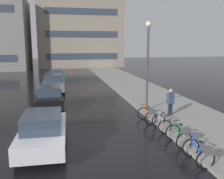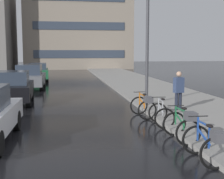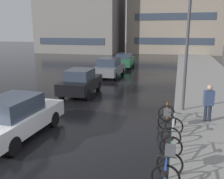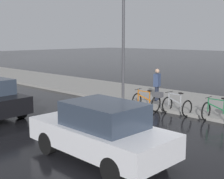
{
  "view_description": "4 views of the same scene",
  "coord_description": "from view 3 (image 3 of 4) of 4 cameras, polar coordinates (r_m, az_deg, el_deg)",
  "views": [
    {
      "loc": [
        -1.3,
        -9.36,
        4.35
      ],
      "look_at": [
        1.67,
        5.2,
        1.64
      ],
      "focal_mm": 40.0,
      "sensor_mm": 36.0,
      "label": 1
    },
    {
      "loc": [
        0.29,
        -8.18,
        2.57
      ],
      "look_at": [
        2.16,
        3.88,
        1.07
      ],
      "focal_mm": 50.0,
      "sensor_mm": 36.0,
      "label": 2
    },
    {
      "loc": [
        3.68,
        -6.75,
        3.98
      ],
      "look_at": [
        0.9,
        3.66,
        1.4
      ],
      "focal_mm": 40.0,
      "sensor_mm": 36.0,
      "label": 3
    },
    {
      "loc": [
        -7.8,
        -4.92,
        3.27
      ],
      "look_at": [
        1.85,
        4.25,
        1.06
      ],
      "focal_mm": 50.0,
      "sensor_mm": 36.0,
      "label": 4
    }
  ],
  "objects": [
    {
      "name": "bicycle_third",
      "position": [
        9.52,
        13.66,
        -9.03
      ],
      "size": [
        0.79,
        1.15,
        0.99
      ],
      "color": "black",
      "rests_on": "ground"
    },
    {
      "name": "pedestrian",
      "position": [
        11.36,
        21.18,
        -2.76
      ],
      "size": [
        0.44,
        0.32,
        1.75
      ],
      "color": "#1E2333",
      "rests_on": "ground"
    },
    {
      "name": "bicycle_second",
      "position": [
        7.62,
        13.18,
        -13.98
      ],
      "size": [
        0.76,
        1.39,
        1.02
      ],
      "color": "black",
      "rests_on": "ground"
    },
    {
      "name": "building_facade_side",
      "position": [
        47.63,
        -6.94,
        15.69
      ],
      "size": [
        14.21,
        10.07,
        11.81
      ],
      "color": "gray",
      "rests_on": "ground"
    },
    {
      "name": "sidewalk_kerb",
      "position": [
        17.35,
        22.24,
        -0.58
      ],
      "size": [
        4.8,
        60.0,
        0.14
      ],
      "primitive_type": "cube",
      "color": "gray",
      "rests_on": "ground"
    },
    {
      "name": "streetlamp",
      "position": [
        12.28,
        16.9,
        11.38
      ],
      "size": [
        0.38,
        0.38,
        5.72
      ],
      "color": "#424247",
      "rests_on": "ground"
    },
    {
      "name": "building_facade_main",
      "position": [
        46.38,
        14.1,
        15.66
      ],
      "size": [
        15.49,
        7.41,
        12.15
      ],
      "color": "gray",
      "rests_on": "ground"
    },
    {
      "name": "car_green",
      "position": [
        27.0,
        2.88,
        6.68
      ],
      "size": [
        1.98,
        4.4,
        1.56
      ],
      "color": "#1E6038",
      "rests_on": "ground"
    },
    {
      "name": "ground_plane",
      "position": [
        8.65,
        -12.46,
        -14.26
      ],
      "size": [
        140.0,
        140.0,
        0.0
      ],
      "primitive_type": "plane",
      "color": "black"
    },
    {
      "name": "car_grey",
      "position": [
        21.43,
        -0.61,
        5.02
      ],
      "size": [
        1.93,
        4.17,
        1.68
      ],
      "color": "slate",
      "rests_on": "ground"
    },
    {
      "name": "car_white",
      "position": [
        10.1,
        -21.28,
        -5.87
      ],
      "size": [
        1.94,
        4.27,
        1.59
      ],
      "color": "silver",
      "rests_on": "ground"
    },
    {
      "name": "bicycle_farthest",
      "position": [
        10.71,
        12.4,
        -5.85
      ],
      "size": [
        0.81,
        1.4,
        0.96
      ],
      "color": "black",
      "rests_on": "ground"
    },
    {
      "name": "car_black",
      "position": [
        15.74,
        -7.18,
        1.71
      ],
      "size": [
        1.93,
        3.98,
        1.62
      ],
      "color": "black",
      "rests_on": "ground"
    }
  ]
}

